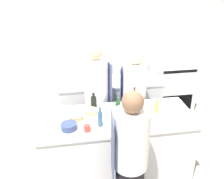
% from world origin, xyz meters
% --- Properties ---
extents(ground_plane, '(16.00, 16.00, 0.00)m').
position_xyz_m(ground_plane, '(0.00, 0.00, 0.00)').
color(ground_plane, '#A89E8E').
extents(wall_back, '(8.00, 0.06, 2.80)m').
position_xyz_m(wall_back, '(0.00, 2.13, 1.40)').
color(wall_back, silver).
rests_on(wall_back, ground_plane).
extents(prep_counter, '(2.14, 0.86, 0.94)m').
position_xyz_m(prep_counter, '(0.00, 0.00, 0.47)').
color(prep_counter, silver).
rests_on(prep_counter, ground_plane).
extents(pass_counter, '(1.90, 0.62, 0.94)m').
position_xyz_m(pass_counter, '(0.12, 1.24, 0.47)').
color(pass_counter, silver).
rests_on(pass_counter, ground_plane).
extents(oven_range, '(0.82, 0.68, 1.01)m').
position_xyz_m(oven_range, '(1.53, 1.74, 0.50)').
color(oven_range, silver).
rests_on(oven_range, ground_plane).
extents(chef_at_prep_near, '(0.42, 0.40, 1.67)m').
position_xyz_m(chef_at_prep_near, '(0.02, -0.75, 0.83)').
color(chef_at_prep_near, black).
rests_on(chef_at_prep_near, ground_plane).
extents(chef_at_stove, '(0.41, 0.40, 1.75)m').
position_xyz_m(chef_at_stove, '(-0.19, 0.65, 0.88)').
color(chef_at_stove, black).
rests_on(chef_at_stove, ground_plane).
extents(chef_at_pass_far, '(0.44, 0.43, 1.68)m').
position_xyz_m(chef_at_pass_far, '(0.40, 0.62, 0.83)').
color(chef_at_pass_far, black).
rests_on(chef_at_pass_far, ground_plane).
extents(bottle_olive_oil, '(0.06, 0.06, 0.21)m').
position_xyz_m(bottle_olive_oil, '(0.57, 0.03, 1.02)').
color(bottle_olive_oil, '#B2A84C').
rests_on(bottle_olive_oil, prep_counter).
extents(bottle_vinegar, '(0.09, 0.09, 0.23)m').
position_xyz_m(bottle_vinegar, '(-0.27, 0.32, 1.03)').
color(bottle_vinegar, black).
rests_on(bottle_vinegar, prep_counter).
extents(bottle_wine, '(0.06, 0.06, 0.21)m').
position_xyz_m(bottle_wine, '(0.67, -0.13, 1.02)').
color(bottle_wine, silver).
rests_on(bottle_wine, prep_counter).
extents(bottle_cooking_oil, '(0.07, 0.07, 0.30)m').
position_xyz_m(bottle_cooking_oil, '(0.31, 0.27, 1.06)').
color(bottle_cooking_oil, '#5B2319').
rests_on(bottle_cooking_oil, prep_counter).
extents(bottle_sauce, '(0.06, 0.06, 0.27)m').
position_xyz_m(bottle_sauce, '(-0.24, -0.18, 1.05)').
color(bottle_sauce, '#2D5175').
rests_on(bottle_sauce, prep_counter).
extents(bottle_water, '(0.07, 0.07, 0.23)m').
position_xyz_m(bottle_water, '(0.04, 0.11, 1.03)').
color(bottle_water, '#19471E').
rests_on(bottle_water, prep_counter).
extents(bowl_mixing_large, '(0.27, 0.27, 0.06)m').
position_xyz_m(bowl_mixing_large, '(0.24, -0.01, 0.97)').
color(bowl_mixing_large, tan).
rests_on(bowl_mixing_large, prep_counter).
extents(bowl_prep_small, '(0.20, 0.20, 0.08)m').
position_xyz_m(bowl_prep_small, '(-0.64, -0.19, 0.98)').
color(bowl_prep_small, navy).
rests_on(bowl_prep_small, prep_counter).
extents(bowl_ceramic_blue, '(0.19, 0.19, 0.07)m').
position_xyz_m(bowl_ceramic_blue, '(-0.54, 0.03, 0.97)').
color(bowl_ceramic_blue, tan).
rests_on(bowl_ceramic_blue, prep_counter).
extents(bowl_wooden_salad, '(0.18, 0.18, 0.06)m').
position_xyz_m(bowl_wooden_salad, '(-0.32, 0.16, 0.97)').
color(bowl_wooden_salad, tan).
rests_on(bowl_wooden_salad, prep_counter).
extents(cup, '(0.08, 0.08, 0.08)m').
position_xyz_m(cup, '(-0.41, -0.27, 0.98)').
color(cup, '#B2382D').
rests_on(cup, prep_counter).
extents(stockpot, '(0.25, 0.25, 0.17)m').
position_xyz_m(stockpot, '(-0.25, 1.34, 1.02)').
color(stockpot, silver).
rests_on(stockpot, pass_counter).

